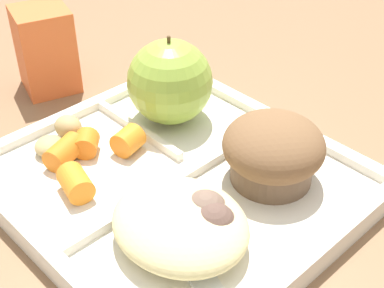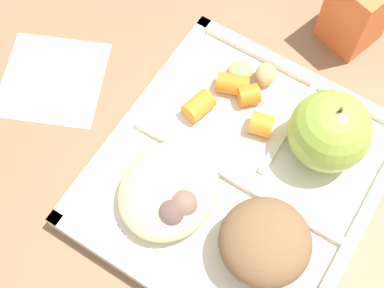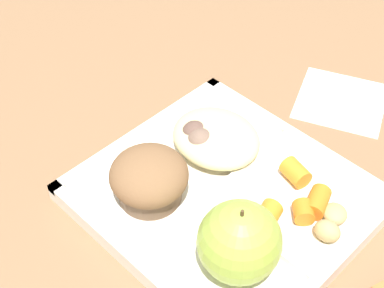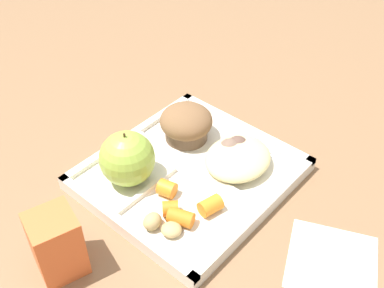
# 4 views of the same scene
# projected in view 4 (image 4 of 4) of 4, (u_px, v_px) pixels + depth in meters

# --- Properties ---
(ground) EXTENTS (6.00, 6.00, 0.00)m
(ground) POSITION_uv_depth(u_px,v_px,m) (190.00, 179.00, 0.78)
(ground) COLOR #846042
(lunch_tray) EXTENTS (0.31, 0.29, 0.02)m
(lunch_tray) POSITION_uv_depth(u_px,v_px,m) (190.00, 175.00, 0.78)
(lunch_tray) COLOR silver
(lunch_tray) RESTS_ON ground
(green_apple) EXTENTS (0.09, 0.09, 0.09)m
(green_apple) POSITION_uv_depth(u_px,v_px,m) (127.00, 159.00, 0.73)
(green_apple) COLOR #93B742
(green_apple) RESTS_ON lunch_tray
(bran_muffin) EXTENTS (0.09, 0.09, 0.06)m
(bran_muffin) POSITION_uv_depth(u_px,v_px,m) (186.00, 124.00, 0.82)
(bran_muffin) COLOR brown
(bran_muffin) RESTS_ON lunch_tray
(carrot_slice_tilted) EXTENTS (0.04, 0.04, 0.02)m
(carrot_slice_tilted) POSITION_uv_depth(u_px,v_px,m) (181.00, 218.00, 0.68)
(carrot_slice_tilted) COLOR orange
(carrot_slice_tilted) RESTS_ON lunch_tray
(carrot_slice_edge) EXTENTS (0.03, 0.03, 0.03)m
(carrot_slice_edge) POSITION_uv_depth(u_px,v_px,m) (167.00, 189.00, 0.73)
(carrot_slice_edge) COLOR orange
(carrot_slice_edge) RESTS_ON lunch_tray
(carrot_slice_center) EXTENTS (0.03, 0.03, 0.02)m
(carrot_slice_center) POSITION_uv_depth(u_px,v_px,m) (170.00, 209.00, 0.70)
(carrot_slice_center) COLOR orange
(carrot_slice_center) RESTS_ON lunch_tray
(carrot_slice_large) EXTENTS (0.04, 0.03, 0.02)m
(carrot_slice_large) POSITION_uv_depth(u_px,v_px,m) (210.00, 206.00, 0.70)
(carrot_slice_large) COLOR orange
(carrot_slice_large) RESTS_ON lunch_tray
(potato_chunk_corner) EXTENTS (0.04, 0.04, 0.02)m
(potato_chunk_corner) POSITION_uv_depth(u_px,v_px,m) (171.00, 230.00, 0.67)
(potato_chunk_corner) COLOR tan
(potato_chunk_corner) RESTS_ON lunch_tray
(potato_chunk_golden) EXTENTS (0.03, 0.03, 0.02)m
(potato_chunk_golden) POSITION_uv_depth(u_px,v_px,m) (152.00, 221.00, 0.68)
(potato_chunk_golden) COLOR tan
(potato_chunk_golden) RESTS_ON lunch_tray
(egg_noodle_pile) EXTENTS (0.12, 0.10, 0.04)m
(egg_noodle_pile) POSITION_uv_depth(u_px,v_px,m) (238.00, 158.00, 0.77)
(egg_noodle_pile) COLOR beige
(egg_noodle_pile) RESTS_ON lunch_tray
(meatball_side) EXTENTS (0.04, 0.04, 0.04)m
(meatball_side) POSITION_uv_depth(u_px,v_px,m) (238.00, 147.00, 0.79)
(meatball_side) COLOR brown
(meatball_side) RESTS_ON lunch_tray
(meatball_back) EXTENTS (0.04, 0.04, 0.04)m
(meatball_back) POSITION_uv_depth(u_px,v_px,m) (230.00, 150.00, 0.78)
(meatball_back) COLOR #755B4C
(meatball_back) RESTS_ON lunch_tray
(plastic_fork) EXTENTS (0.14, 0.06, 0.00)m
(plastic_fork) POSITION_uv_depth(u_px,v_px,m) (249.00, 161.00, 0.79)
(plastic_fork) COLOR silver
(plastic_fork) RESTS_ON lunch_tray
(milk_carton) EXTENTS (0.08, 0.08, 0.10)m
(milk_carton) POSITION_uv_depth(u_px,v_px,m) (57.00, 244.00, 0.62)
(milk_carton) COLOR orange
(milk_carton) RESTS_ON ground
(paper_napkin) EXTENTS (0.16, 0.16, 0.00)m
(paper_napkin) POSITION_uv_depth(u_px,v_px,m) (332.00, 261.00, 0.66)
(paper_napkin) COLOR white
(paper_napkin) RESTS_ON ground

